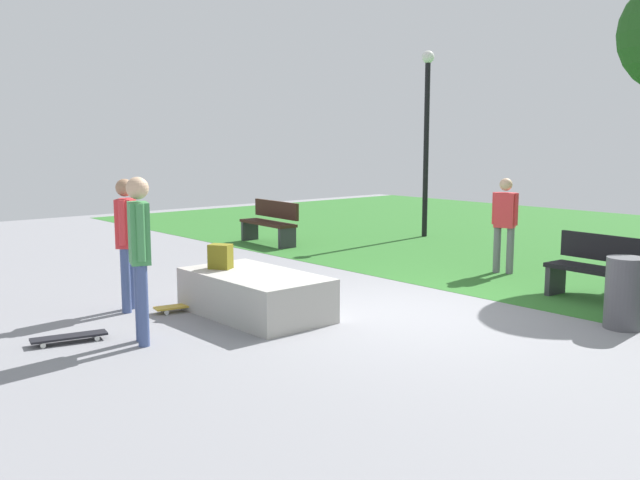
% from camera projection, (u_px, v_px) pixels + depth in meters
% --- Properties ---
extents(ground_plane, '(28.00, 28.00, 0.00)m').
position_uv_depth(ground_plane, '(403.00, 313.00, 8.92)').
color(ground_plane, gray).
extents(concrete_ledge, '(1.98, 1.10, 0.54)m').
position_uv_depth(concrete_ledge, '(255.00, 294.00, 8.78)').
color(concrete_ledge, '#A8A59E').
rests_on(concrete_ledge, ground_plane).
extents(backpack_on_ledge, '(0.34, 0.32, 0.32)m').
position_uv_depth(backpack_on_ledge, '(220.00, 256.00, 9.03)').
color(backpack_on_ledge, olive).
rests_on(backpack_on_ledge, concrete_ledge).
extents(skater_performing_trick, '(0.37, 0.36, 1.71)m').
position_uv_depth(skater_performing_trick, '(126.00, 234.00, 8.92)').
color(skater_performing_trick, '#3F5184').
rests_on(skater_performing_trick, ground_plane).
extents(skater_watching, '(0.41, 0.30, 1.82)m').
position_uv_depth(skater_watching, '(139.00, 246.00, 7.45)').
color(skater_watching, '#3F5184').
rests_on(skater_watching, ground_plane).
extents(skateboard_by_ledge, '(0.34, 0.82, 0.08)m').
position_uv_depth(skateboard_by_ledge, '(185.00, 306.00, 9.05)').
color(skateboard_by_ledge, gold).
rests_on(skateboard_by_ledge, ground_plane).
extents(skateboard_spare, '(0.36, 0.82, 0.08)m').
position_uv_depth(skateboard_spare, '(69.00, 337.00, 7.62)').
color(skateboard_spare, black).
rests_on(skateboard_spare, ground_plane).
extents(park_bench_near_path, '(1.63, 0.58, 0.91)m').
position_uv_depth(park_bench_near_path, '(270.00, 221.00, 14.82)').
color(park_bench_near_path, '#331E14').
rests_on(park_bench_near_path, ground_plane).
extents(park_bench_by_oak, '(1.63, 0.57, 0.91)m').
position_uv_depth(park_bench_by_oak, '(607.00, 268.00, 9.40)').
color(park_bench_by_oak, black).
rests_on(park_bench_by_oak, ground_plane).
extents(lamp_post, '(0.28, 0.28, 4.17)m').
position_uv_depth(lamp_post, '(427.00, 125.00, 15.65)').
color(lamp_post, black).
rests_on(lamp_post, ground_plane).
extents(trash_bin, '(0.44, 0.44, 0.85)m').
position_uv_depth(trash_bin, '(625.00, 293.00, 8.15)').
color(trash_bin, '#4C4C51').
rests_on(trash_bin, ground_plane).
extents(pedestrian_with_backpack, '(0.41, 0.42, 1.58)m').
position_uv_depth(pedestrian_with_backpack, '(505.00, 217.00, 11.49)').
color(pedestrian_with_backpack, slate).
rests_on(pedestrian_with_backpack, ground_plane).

